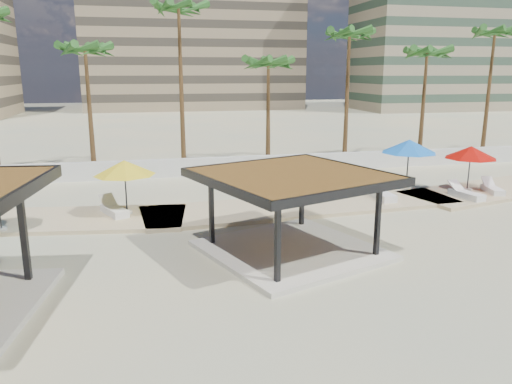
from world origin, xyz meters
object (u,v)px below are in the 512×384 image
pavilion_central (292,205)px  lounger_c (466,194)px  lounger_a (114,210)px  lounger_d (492,189)px  lounger_b (381,194)px  umbrella_c (471,153)px

pavilion_central → lounger_c: size_ratio=3.61×
lounger_a → lounger_d: (20.14, -0.20, -0.02)m
lounger_a → lounger_d: lounger_a is taller
pavilion_central → lounger_c: bearing=5.5°
pavilion_central → lounger_c: (11.23, 5.35, -1.48)m
lounger_a → lounger_b: bearing=-113.9°
lounger_c → lounger_d: size_ratio=1.09×
lounger_a → lounger_c: bearing=-116.9°
umbrella_c → lounger_c: bearing=-127.5°
lounger_c → lounger_d: 2.29m
pavilion_central → lounger_d: size_ratio=3.92×
pavilion_central → lounger_b: size_ratio=3.47×
lounger_b → lounger_c: 4.51m
lounger_b → lounger_d: 6.59m
lounger_a → pavilion_central: bearing=-156.9°
lounger_b → lounger_c: size_ratio=1.04×
umbrella_c → lounger_d: (1.08, -0.69, -1.98)m
pavilion_central → umbrella_c: (12.32, 6.77, 0.49)m
pavilion_central → lounger_c: pavilion_central is taller
lounger_b → lounger_c: lounger_b is taller
pavilion_central → lounger_a: bearing=117.1°
pavilion_central → lounger_a: (-6.74, 6.27, -1.47)m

